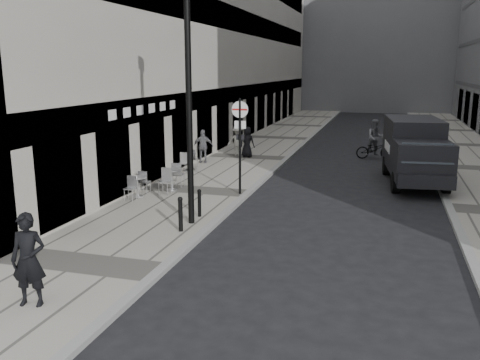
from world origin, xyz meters
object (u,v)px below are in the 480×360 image
object	(u,v)px
walking_man	(29,260)
lamppost	(189,92)
cyclist	(375,143)
panel_van	(415,148)
sign_post	(240,133)

from	to	relation	value
walking_man	lamppost	size ratio (longest dim) A/B	0.27
lamppost	cyclist	world-z (taller)	lamppost
walking_man	panel_van	xyz separation A→B (m)	(7.61, 13.87, 0.41)
sign_post	panel_van	bearing A→B (deg)	31.90
cyclist	panel_van	bearing A→B (deg)	-87.99
cyclist	lamppost	bearing A→B (deg)	-125.07
sign_post	panel_van	xyz separation A→B (m)	(6.18, 4.18, -0.89)
panel_van	cyclist	xyz separation A→B (m)	(-1.66, 5.44, -0.66)
panel_van	lamppost	bearing A→B (deg)	-135.35
walking_man	sign_post	distance (m)	9.89
walking_man	cyclist	xyz separation A→B (m)	(5.94, 19.31, -0.24)
walking_man	panel_van	world-z (taller)	panel_van
panel_van	walking_man	bearing A→B (deg)	-124.70
walking_man	cyclist	distance (m)	20.21
sign_post	cyclist	size ratio (longest dim) A/B	1.69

